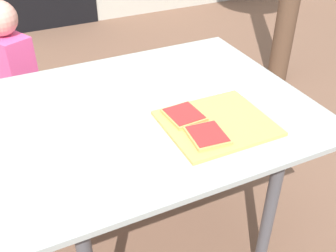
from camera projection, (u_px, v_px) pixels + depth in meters
ground_plane at (151, 235)px, 1.80m from camera, size 16.00×16.00×0.00m
dining_table at (147, 128)px, 1.45m from camera, size 1.16×0.92×0.68m
cutting_board at (217, 123)px, 1.32m from camera, size 0.35×0.31×0.01m
pizza_slice_near_left at (207, 135)px, 1.24m from camera, size 0.13×0.14×0.02m
pizza_slice_far_left at (184, 115)px, 1.34m from camera, size 0.12×0.14×0.02m
plate_white_right at (229, 82)px, 1.56m from camera, size 0.23×0.23×0.01m
child_left at (14, 78)px, 1.97m from camera, size 0.23×0.28×0.90m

